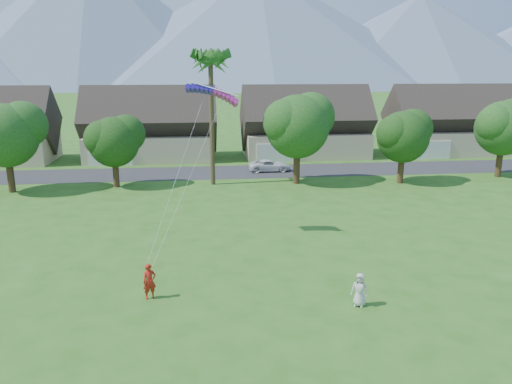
{
  "coord_description": "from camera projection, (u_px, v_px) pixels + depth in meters",
  "views": [
    {
      "loc": [
        -3.25,
        -18.12,
        10.92
      ],
      "look_at": [
        0.0,
        10.0,
        3.8
      ],
      "focal_mm": 35.0,
      "sensor_mm": 36.0,
      "label": 1
    }
  ],
  "objects": [
    {
      "name": "street",
      "position": [
        230.0,
        172.0,
        53.23
      ],
      "size": [
        90.0,
        7.0,
        0.01
      ],
      "primitive_type": "cube",
      "color": "#2D2D30",
      "rests_on": "ground"
    },
    {
      "name": "ground",
      "position": [
        284.0,
        341.0,
        20.48
      ],
      "size": [
        500.0,
        500.0,
        0.0
      ],
      "primitive_type": "plane",
      "color": "#2D6019",
      "rests_on": "ground"
    },
    {
      "name": "fan_palm",
      "position": [
        210.0,
        57.0,
        44.83
      ],
      "size": [
        3.0,
        3.0,
        13.8
      ],
      "color": "#4C3D26",
      "rests_on": "ground"
    },
    {
      "name": "watcher",
      "position": [
        360.0,
        290.0,
        23.27
      ],
      "size": [
        0.94,
        0.84,
        1.62
      ],
      "primitive_type": "imported",
      "rotation": [
        0.0,
        0.0,
        -0.51
      ],
      "color": "silver",
      "rests_on": "ground"
    },
    {
      "name": "tree_row",
      "position": [
        221.0,
        134.0,
        46.05
      ],
      "size": [
        62.27,
        6.67,
        8.45
      ],
      "color": "#47301C",
      "rests_on": "ground"
    },
    {
      "name": "houses_row",
      "position": [
        229.0,
        130.0,
        61.11
      ],
      "size": [
        72.75,
        8.19,
        8.86
      ],
      "color": "beige",
      "rests_on": "ground"
    },
    {
      "name": "parafoil_kite",
      "position": [
        213.0,
        91.0,
        30.91
      ],
      "size": [
        3.39,
        1.14,
        0.5
      ],
      "rotation": [
        0.0,
        0.0,
        -0.09
      ],
      "color": "#2C16AB",
      "rests_on": "ground"
    },
    {
      "name": "parked_car",
      "position": [
        269.0,
        165.0,
        53.55
      ],
      "size": [
        4.5,
        2.16,
        1.24
      ],
      "primitive_type": "imported",
      "rotation": [
        0.0,
        0.0,
        1.6
      ],
      "color": "white",
      "rests_on": "ground"
    },
    {
      "name": "kite_flyer",
      "position": [
        150.0,
        281.0,
        24.0
      ],
      "size": [
        0.75,
        0.61,
        1.77
      ],
      "primitive_type": "imported",
      "rotation": [
        0.0,
        0.0,
        0.34
      ],
      "color": "#B32014",
      "rests_on": "ground"
    },
    {
      "name": "mountain_ridge",
      "position": [
        221.0,
        32.0,
        265.01
      ],
      "size": [
        540.0,
        240.0,
        70.0
      ],
      "color": "slate",
      "rests_on": "ground"
    }
  ]
}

